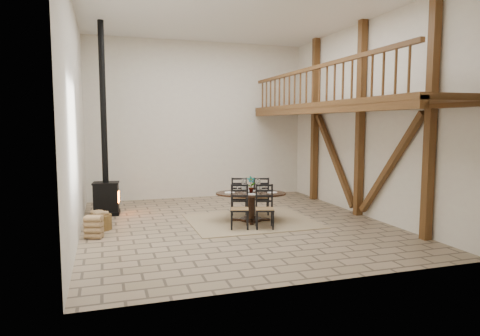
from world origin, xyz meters
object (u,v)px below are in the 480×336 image
object	(u,v)px
dining_table	(251,205)
log_basket	(100,221)
wood_stove	(105,172)
log_stack	(94,227)

from	to	relation	value
dining_table	log_basket	size ratio (longest dim) A/B	4.10
dining_table	wood_stove	xyz separation A→B (m)	(-3.38, 1.89, 0.71)
wood_stove	dining_table	bearing A→B (deg)	-23.08
dining_table	log_stack	size ratio (longest dim) A/B	4.41
wood_stove	log_basket	distance (m)	1.88
wood_stove	log_basket	world-z (taller)	wood_stove
wood_stove	log_stack	bearing A→B (deg)	-90.40
wood_stove	log_basket	bearing A→B (deg)	-89.39
log_basket	log_stack	xyz separation A→B (m)	(-0.11, -0.76, 0.06)
dining_table	wood_stove	world-z (taller)	wood_stove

